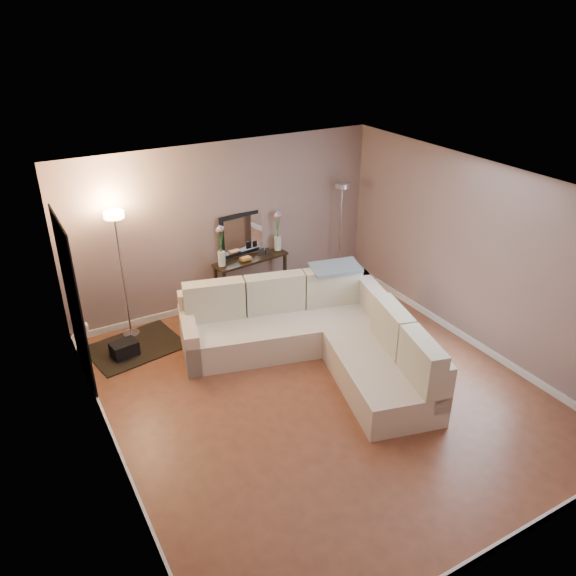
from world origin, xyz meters
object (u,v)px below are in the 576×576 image
floor_lamp_unlit (341,213)px  console_table (247,278)px  sectional_sofa (317,334)px  floor_lamp_lit (119,251)px

floor_lamp_unlit → console_table: bearing=178.1°
sectional_sofa → floor_lamp_unlit: bearing=48.9°
floor_lamp_lit → floor_lamp_unlit: (3.67, 0.01, -0.09)m
console_table → floor_lamp_unlit: size_ratio=0.72×
console_table → floor_lamp_lit: bearing=-178.1°
console_table → sectional_sofa: bearing=-86.1°
console_table → floor_lamp_lit: floor_lamp_lit is taller
sectional_sofa → console_table: size_ratio=2.59×
sectional_sofa → floor_lamp_lit: bearing=138.6°
floor_lamp_lit → floor_lamp_unlit: bearing=0.1°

